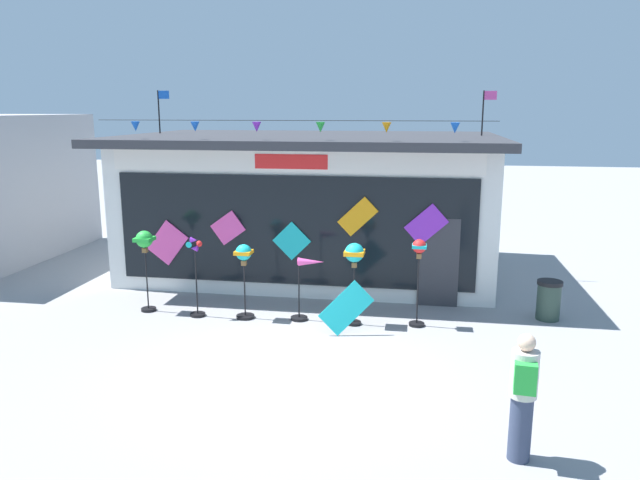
% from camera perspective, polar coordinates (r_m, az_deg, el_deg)
% --- Properties ---
extents(ground_plane, '(80.00, 80.00, 0.00)m').
position_cam_1_polar(ground_plane, '(10.66, -2.80, -11.88)').
color(ground_plane, gray).
extents(kite_shop_building, '(9.62, 6.50, 4.85)m').
position_cam_1_polar(kite_shop_building, '(16.59, -0.60, 3.57)').
color(kite_shop_building, silver).
rests_on(kite_shop_building, ground_plane).
extents(wind_spinner_far_left, '(0.37, 0.37, 1.79)m').
position_cam_1_polar(wind_spinner_far_left, '(13.61, -16.11, -0.60)').
color(wind_spinner_far_left, black).
rests_on(wind_spinner_far_left, ground_plane).
extents(wind_spinner_left, '(0.32, 0.32, 1.74)m').
position_cam_1_polar(wind_spinner_left, '(13.11, -11.59, -3.09)').
color(wind_spinner_left, black).
rests_on(wind_spinner_left, ground_plane).
extents(wind_spinner_center_left, '(0.38, 0.38, 1.60)m').
position_cam_1_polar(wind_spinner_center_left, '(12.77, -7.14, -2.17)').
color(wind_spinner_center_left, black).
rests_on(wind_spinner_center_left, ground_plane).
extents(wind_spinner_center_right, '(0.71, 0.35, 1.35)m').
position_cam_1_polar(wind_spinner_center_right, '(12.64, -1.28, -3.87)').
color(wind_spinner_center_right, black).
rests_on(wind_spinner_center_right, ground_plane).
extents(wind_spinner_right, '(0.40, 0.40, 1.71)m').
position_cam_1_polar(wind_spinner_right, '(12.27, 3.24, -1.74)').
color(wind_spinner_right, black).
rests_on(wind_spinner_right, ground_plane).
extents(wind_spinner_far_right, '(0.32, 0.32, 1.81)m').
position_cam_1_polar(wind_spinner_far_right, '(12.34, 9.25, -2.01)').
color(wind_spinner_far_right, black).
rests_on(wind_spinner_far_right, ground_plane).
extents(person_mid_plaza, '(0.34, 0.46, 1.68)m').
position_cam_1_polar(person_mid_plaza, '(8.15, 18.48, -13.61)').
color(person_mid_plaza, '#333D56').
rests_on(person_mid_plaza, ground_plane).
extents(trash_bin, '(0.52, 0.52, 0.84)m').
position_cam_1_polar(trash_bin, '(13.68, 20.64, -5.27)').
color(trash_bin, '#2D4238').
rests_on(trash_bin, ground_plane).
extents(display_kite_on_ground, '(1.08, 0.28, 1.08)m').
position_cam_1_polar(display_kite_on_ground, '(11.95, 2.46, -6.39)').
color(display_kite_on_ground, '#19B7BC').
rests_on(display_kite_on_ground, ground_plane).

